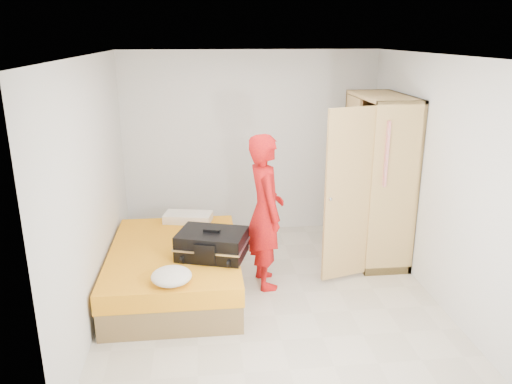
{
  "coord_description": "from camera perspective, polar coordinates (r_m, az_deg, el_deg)",
  "views": [
    {
      "loc": [
        -0.7,
        -4.96,
        2.8
      ],
      "look_at": [
        -0.07,
        0.67,
        1.0
      ],
      "focal_mm": 35.0,
      "sensor_mm": 36.0,
      "label": 1
    }
  ],
  "objects": [
    {
      "name": "person",
      "position": [
        5.61,
        1.06,
        -2.27
      ],
      "size": [
        0.51,
        0.7,
        1.78
      ],
      "primitive_type": "imported",
      "rotation": [
        0.0,
        0.0,
        1.7
      ],
      "color": "red",
      "rests_on": "ground"
    },
    {
      "name": "room",
      "position": [
        5.22,
        1.62,
        0.95
      ],
      "size": [
        4.0,
        4.02,
        2.6
      ],
      "color": "beige",
      "rests_on": "ground"
    },
    {
      "name": "bed",
      "position": [
        5.8,
        -9.26,
        -8.67
      ],
      "size": [
        1.42,
        2.02,
        0.5
      ],
      "color": "olive",
      "rests_on": "ground"
    },
    {
      "name": "suitcase",
      "position": [
        5.41,
        -5.06,
        -5.96
      ],
      "size": [
        0.85,
        0.72,
        0.31
      ],
      "rotation": [
        0.0,
        0.0,
        -0.31
      ],
      "color": "black",
      "rests_on": "bed"
    },
    {
      "name": "wardrobe",
      "position": [
        6.45,
        13.43,
        0.92
      ],
      "size": [
        1.15,
        1.34,
        2.1
      ],
      "color": "tan",
      "rests_on": "ground"
    },
    {
      "name": "pillow",
      "position": [
        6.46,
        -7.76,
        -2.89
      ],
      "size": [
        0.64,
        0.42,
        0.11
      ],
      "primitive_type": "cube",
      "rotation": [
        0.0,
        0.0,
        -0.21
      ],
      "color": "white",
      "rests_on": "bed"
    },
    {
      "name": "round_cushion",
      "position": [
        4.93,
        -9.63,
        -9.46
      ],
      "size": [
        0.39,
        0.39,
        0.15
      ],
      "primitive_type": "ellipsoid",
      "color": "white",
      "rests_on": "bed"
    }
  ]
}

